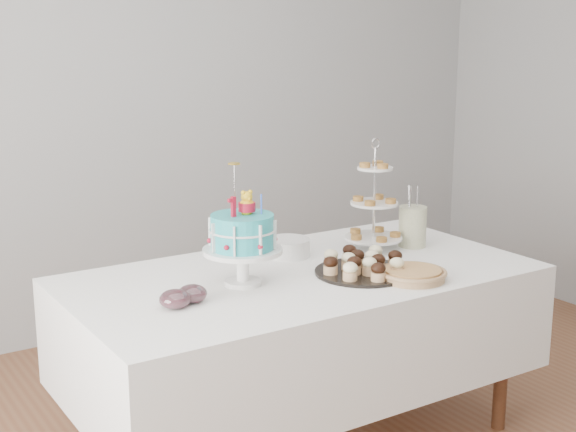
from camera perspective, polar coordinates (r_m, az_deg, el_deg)
walls at (r=2.95m, az=4.24°, el=5.39°), size 5.04×4.04×2.70m
table at (r=3.39m, az=0.94°, el=-7.69°), size 1.92×1.02×0.77m
birthday_cake at (r=3.12m, az=-3.25°, el=-2.60°), size 0.31×0.31×0.48m
cupcake_tray at (r=3.29m, az=5.37°, el=-3.37°), size 0.40×0.40×0.09m
pie at (r=3.24m, az=8.86°, el=-4.08°), size 0.27×0.27×0.04m
tiered_stand at (r=3.62m, az=6.15°, el=0.86°), size 0.26×0.26×0.51m
plate_stack at (r=3.54m, az=-0.02°, el=-2.25°), size 0.20×0.20×0.08m
pastry_plate at (r=3.70m, az=-0.77°, el=-1.95°), size 0.22×0.22×0.03m
jam_bowl_a at (r=2.97m, az=-6.82°, el=-5.52°), size 0.11×0.11×0.07m
jam_bowl_b at (r=2.91m, az=-8.04°, el=-5.89°), size 0.11×0.11×0.07m
utensil_pitcher at (r=3.73m, az=8.85°, el=-0.62°), size 0.14×0.13×0.29m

